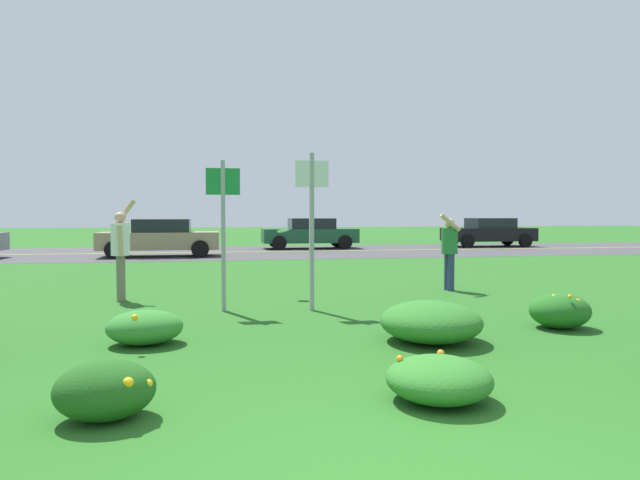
% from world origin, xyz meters
% --- Properties ---
extents(ground_plane, '(120.00, 120.00, 0.00)m').
position_xyz_m(ground_plane, '(0.00, 10.78, 0.00)').
color(ground_plane, '#26601E').
extents(highway_strip, '(120.00, 8.97, 0.01)m').
position_xyz_m(highway_strip, '(0.00, 21.55, 0.00)').
color(highway_strip, '#424244').
rests_on(highway_strip, ground).
extents(highway_center_stripe, '(120.00, 0.16, 0.00)m').
position_xyz_m(highway_center_stripe, '(0.00, 21.55, 0.01)').
color(highway_center_stripe, yellow).
rests_on(highway_center_stripe, ground).
extents(daylily_clump_near_camera, '(0.94, 0.86, 0.46)m').
position_xyz_m(daylily_clump_near_camera, '(-1.91, 4.36, 0.21)').
color(daylily_clump_near_camera, '#337F2D').
rests_on(daylily_clump_near_camera, ground).
extents(daylily_clump_mid_left, '(0.86, 0.78, 0.52)m').
position_xyz_m(daylily_clump_mid_left, '(3.78, 4.32, 0.25)').
color(daylily_clump_mid_left, '#23661E').
rests_on(daylily_clump_mid_left, ground).
extents(daylily_clump_mid_right, '(1.29, 1.33, 0.51)m').
position_xyz_m(daylily_clump_mid_right, '(1.65, 3.85, 0.26)').
color(daylily_clump_mid_right, '#2D7526').
rests_on(daylily_clump_mid_right, ground).
extents(daylily_clump_mid_center, '(0.92, 0.92, 0.38)m').
position_xyz_m(daylily_clump_mid_center, '(0.86, 1.69, 0.19)').
color(daylily_clump_mid_center, '#2D7526').
rests_on(daylily_clump_mid_center, ground).
extents(daylily_clump_front_center, '(0.78, 0.66, 0.47)m').
position_xyz_m(daylily_clump_front_center, '(-1.90, 1.76, 0.23)').
color(daylily_clump_front_center, '#1E5619').
rests_on(daylily_clump_front_center, ground).
extents(sign_post_near_path, '(0.56, 0.10, 2.52)m').
position_xyz_m(sign_post_near_path, '(-0.91, 6.62, 1.53)').
color(sign_post_near_path, '#93969B').
rests_on(sign_post_near_path, ground).
extents(sign_post_by_roadside, '(0.56, 0.10, 2.65)m').
position_xyz_m(sign_post_by_roadside, '(0.55, 6.43, 1.60)').
color(sign_post_by_roadside, '#93969B').
rests_on(sign_post_by_roadside, ground).
extents(person_thrower_white_shirt, '(0.43, 0.50, 1.92)m').
position_xyz_m(person_thrower_white_shirt, '(-2.79, 8.09, 1.01)').
color(person_thrower_white_shirt, silver).
rests_on(person_thrower_white_shirt, ground).
extents(person_catcher_green_shirt, '(0.48, 0.50, 1.65)m').
position_xyz_m(person_catcher_green_shirt, '(3.85, 8.34, 0.92)').
color(person_catcher_green_shirt, '#287038').
rests_on(person_catcher_green_shirt, ground).
extents(frisbee_white, '(0.24, 0.23, 0.11)m').
position_xyz_m(frisbee_white, '(0.26, 8.09, 1.31)').
color(frisbee_white, white).
extents(car_black_leftmost, '(4.50, 2.00, 1.45)m').
position_xyz_m(car_black_leftmost, '(12.65, 23.57, 0.74)').
color(car_black_leftmost, black).
rests_on(car_black_leftmost, ground).
extents(car_dark_green_center_left, '(4.50, 2.00, 1.45)m').
position_xyz_m(car_dark_green_center_left, '(3.39, 23.57, 0.74)').
color(car_dark_green_center_left, '#194C2D').
rests_on(car_dark_green_center_left, ground).
extents(car_tan_center_right, '(4.50, 2.00, 1.45)m').
position_xyz_m(car_tan_center_right, '(-3.16, 19.53, 0.74)').
color(car_tan_center_right, '#937F60').
rests_on(car_tan_center_right, ground).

